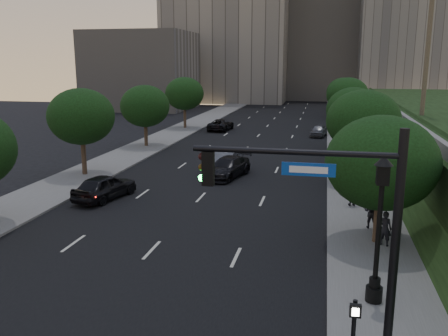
% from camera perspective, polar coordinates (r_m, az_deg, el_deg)
% --- Properties ---
extents(ground, '(160.00, 160.00, 0.00)m').
position_cam_1_polar(ground, '(18.53, -14.31, -15.42)').
color(ground, black).
rests_on(ground, ground).
extents(road_surface, '(16.00, 140.00, 0.02)m').
position_cam_1_polar(road_surface, '(46.00, 2.28, 1.88)').
color(road_surface, black).
rests_on(road_surface, ground).
extents(sidewalk_right, '(4.50, 140.00, 0.15)m').
position_cam_1_polar(sidewalk_right, '(45.43, 15.13, 1.40)').
color(sidewalk_right, slate).
rests_on(sidewalk_right, ground).
extents(sidewalk_left, '(4.50, 140.00, 0.15)m').
position_cam_1_polar(sidewalk_left, '(48.74, -9.69, 2.40)').
color(sidewalk_left, slate).
rests_on(sidewalk_left, ground).
extents(parapet_wall, '(0.35, 90.00, 0.70)m').
position_cam_1_polar(parapet_wall, '(43.16, 19.92, 6.25)').
color(parapet_wall, slate).
rests_on(parapet_wall, embankment).
extents(office_block_left, '(26.00, 20.00, 32.00)m').
position_cam_1_polar(office_block_left, '(108.97, 0.57, 16.55)').
color(office_block_left, gray).
rests_on(office_block_left, ground).
extents(office_block_mid, '(22.00, 18.00, 26.00)m').
position_cam_1_polar(office_block_mid, '(116.64, 11.59, 14.57)').
color(office_block_mid, gray).
rests_on(office_block_mid, ground).
extents(office_block_right, '(20.00, 22.00, 36.00)m').
position_cam_1_polar(office_block_right, '(112.15, 21.30, 16.64)').
color(office_block_right, gray).
rests_on(office_block_right, ground).
extents(office_block_filler, '(18.00, 16.00, 14.00)m').
position_cam_1_polar(office_block_filler, '(90.99, -9.87, 11.46)').
color(office_block_filler, gray).
rests_on(office_block_filler, ground).
extents(tree_right_a, '(5.20, 5.20, 6.24)m').
position_cam_1_polar(tree_right_a, '(23.16, 18.44, 0.60)').
color(tree_right_a, '#38281C').
rests_on(tree_right_a, ground).
extents(tree_right_b, '(5.20, 5.20, 6.74)m').
position_cam_1_polar(tree_right_b, '(34.89, 16.42, 5.42)').
color(tree_right_b, '#38281C').
rests_on(tree_right_b, ground).
extents(tree_right_c, '(5.20, 5.20, 6.24)m').
position_cam_1_polar(tree_right_c, '(47.84, 15.29, 6.72)').
color(tree_right_c, '#38281C').
rests_on(tree_right_c, ground).
extents(tree_right_d, '(5.20, 5.20, 6.74)m').
position_cam_1_polar(tree_right_d, '(61.74, 14.64, 8.46)').
color(tree_right_d, '#38281C').
rests_on(tree_right_d, ground).
extents(tree_right_e, '(5.20, 5.20, 6.24)m').
position_cam_1_polar(tree_right_e, '(76.73, 14.17, 8.86)').
color(tree_right_e, '#38281C').
rests_on(tree_right_e, ground).
extents(tree_left_b, '(5.00, 5.00, 6.71)m').
position_cam_1_polar(tree_left_b, '(37.36, -16.80, 5.94)').
color(tree_left_b, '#38281C').
rests_on(tree_left_b, ground).
extents(tree_left_c, '(5.00, 5.00, 6.34)m').
position_cam_1_polar(tree_left_c, '(49.14, -9.50, 7.35)').
color(tree_left_c, '#38281C').
rests_on(tree_left_c, ground).
extents(tree_left_d, '(5.00, 5.00, 6.71)m').
position_cam_1_polar(tree_left_d, '(62.31, -4.78, 8.91)').
color(tree_left_d, '#38281C').
rests_on(tree_left_d, ground).
extents(traffic_signal_mast, '(5.68, 0.56, 7.00)m').
position_cam_1_polar(traffic_signal_mast, '(13.23, 15.06, -9.66)').
color(traffic_signal_mast, black).
rests_on(traffic_signal_mast, ground).
extents(street_lamp, '(0.64, 0.64, 5.62)m').
position_cam_1_polar(street_lamp, '(17.61, 18.06, -7.79)').
color(street_lamp, black).
rests_on(street_lamp, ground).
extents(pedestrian_signal, '(0.30, 0.33, 2.50)m').
position_cam_1_polar(pedestrian_signal, '(13.73, 15.31, -18.65)').
color(pedestrian_signal, black).
rests_on(pedestrian_signal, ground).
extents(sedan_near_left, '(2.97, 5.11, 1.63)m').
position_cam_1_polar(sedan_near_left, '(31.19, -14.15, -2.19)').
color(sedan_near_left, black).
rests_on(sedan_near_left, ground).
extents(sedan_mid_left, '(1.68, 4.60, 1.51)m').
position_cam_1_polar(sedan_mid_left, '(38.61, 0.21, 0.93)').
color(sedan_mid_left, '#53545A').
rests_on(sedan_mid_left, ground).
extents(sedan_far_left, '(2.76, 5.39, 1.46)m').
position_cam_1_polar(sedan_far_left, '(60.83, -0.38, 5.22)').
color(sedan_far_left, black).
rests_on(sedan_far_left, ground).
extents(sedan_near_right, '(3.35, 5.61, 1.52)m').
position_cam_1_polar(sedan_near_right, '(35.95, 0.41, 0.06)').
color(sedan_near_right, black).
rests_on(sedan_near_right, ground).
extents(sedan_far_right, '(2.18, 4.24, 1.38)m').
position_cam_1_polar(sedan_far_right, '(57.01, 11.32, 4.44)').
color(sedan_far_right, '#55565D').
rests_on(sedan_far_right, ground).
extents(pedestrian_a, '(0.72, 0.61, 1.67)m').
position_cam_1_polar(pedestrian_a, '(23.57, 18.80, -6.89)').
color(pedestrian_a, black).
rests_on(pedestrian_a, sidewalk_right).
extents(pedestrian_b, '(1.05, 0.96, 1.75)m').
position_cam_1_polar(pedestrian_b, '(25.74, 17.36, -5.05)').
color(pedestrian_b, black).
rests_on(pedestrian_b, sidewalk_right).
extents(pedestrian_c, '(1.09, 0.65, 1.73)m').
position_cam_1_polar(pedestrian_c, '(29.33, 15.26, -2.79)').
color(pedestrian_c, black).
rests_on(pedestrian_c, sidewalk_right).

